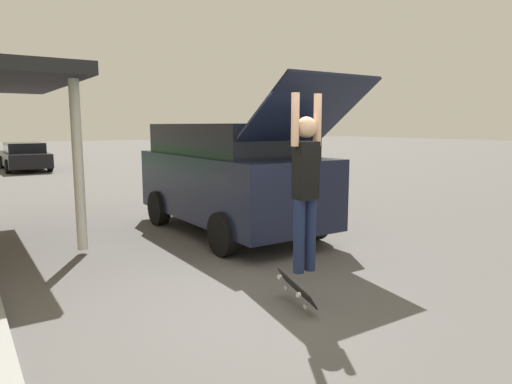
# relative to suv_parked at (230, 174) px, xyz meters

# --- Properties ---
(ground_plane) EXTENTS (120.00, 120.00, 0.00)m
(ground_plane) POSITION_rel_suv_parked_xyz_m (-1.39, -3.34, -1.13)
(ground_plane) COLOR #54514F
(suv_parked) EXTENTS (2.08, 5.17, 2.77)m
(suv_parked) POSITION_rel_suv_parked_xyz_m (0.00, 0.00, 0.00)
(suv_parked) COLOR black
(suv_parked) RESTS_ON ground_plane
(car_down_street) EXTENTS (1.88, 4.56, 1.28)m
(car_down_street) POSITION_rel_suv_parked_xyz_m (-1.71, 16.06, -0.49)
(car_down_street) COLOR black
(car_down_street) RESTS_ON ground_plane
(skateboarder) EXTENTS (0.41, 0.24, 2.04)m
(skateboarder) POSITION_rel_suv_parked_xyz_m (-1.10, -3.61, 0.31)
(skateboarder) COLOR #192347
(skateboarder) RESTS_ON ground_plane
(skateboard) EXTENTS (0.29, 0.76, 0.30)m
(skateboard) POSITION_rel_suv_parked_xyz_m (-1.24, -3.65, -0.92)
(skateboard) COLOR black
(skateboard) RESTS_ON ground_plane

